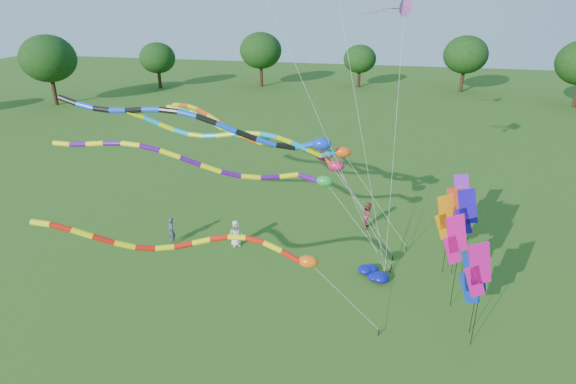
% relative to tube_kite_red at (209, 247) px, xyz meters
% --- Properties ---
extents(ground, '(160.00, 160.00, 0.00)m').
position_rel_tube_kite_red_xyz_m(ground, '(4.47, 2.04, -4.27)').
color(ground, '#285516').
rests_on(ground, ground).
extents(tree_ring, '(115.91, 117.08, 9.65)m').
position_rel_tube_kite_red_xyz_m(tree_ring, '(8.21, 1.68, 1.31)').
color(tree_ring, '#382314').
rests_on(tree_ring, ground).
extents(tube_kite_red, '(12.89, 3.33, 6.27)m').
position_rel_tube_kite_red_xyz_m(tube_kite_red, '(0.00, 0.00, 0.00)').
color(tube_kite_red, black).
rests_on(tube_kite_red, ground).
extents(tube_kite_orange, '(14.10, 5.69, 7.73)m').
position_rel_tube_kite_red_xyz_m(tube_kite_orange, '(-0.08, 9.90, 1.50)').
color(tube_kite_orange, black).
rests_on(tube_kite_orange, ground).
extents(tube_kite_purple, '(16.48, 2.54, 7.68)m').
position_rel_tube_kite_red_xyz_m(tube_kite_purple, '(-1.39, 5.09, 1.54)').
color(tube_kite_purple, black).
rests_on(tube_kite_purple, ground).
extents(tube_kite_blue, '(17.73, 1.66, 9.06)m').
position_rel_tube_kite_red_xyz_m(tube_kite_blue, '(-1.92, 6.89, 2.94)').
color(tube_kite_blue, black).
rests_on(tube_kite_blue, ground).
extents(tube_kite_cyan, '(14.56, 2.50, 8.43)m').
position_rel_tube_kite_red_xyz_m(tube_kite_cyan, '(0.27, 7.45, 2.20)').
color(tube_kite_cyan, black).
rests_on(tube_kite_cyan, ground).
extents(tube_kite_green, '(14.11, 2.83, 6.97)m').
position_rel_tube_kite_red_xyz_m(tube_kite_green, '(-1.12, 13.13, 0.57)').
color(tube_kite_green, black).
rests_on(tube_kite_green, ground).
extents(delta_kite_high_c, '(2.96, 6.64, 13.88)m').
position_rel_tube_kite_red_xyz_m(delta_kite_high_c, '(6.85, 11.94, 8.57)').
color(delta_kite_high_c, black).
rests_on(delta_kite_high_c, ground).
extents(banner_pole_magenta_b, '(1.14, 0.40, 4.87)m').
position_rel_tube_kite_red_xyz_m(banner_pole_magenta_b, '(10.39, 1.51, -0.66)').
color(banner_pole_magenta_b, black).
rests_on(banner_pole_magenta_b, ground).
extents(banner_pole_orange, '(1.13, 0.42, 4.48)m').
position_rel_tube_kite_red_xyz_m(banner_pole_orange, '(9.69, 7.01, -1.06)').
color(banner_pole_orange, black).
rests_on(banner_pole_orange, ground).
extents(banner_pole_red, '(1.15, 0.33, 4.85)m').
position_rel_tube_kite_red_xyz_m(banner_pole_red, '(10.13, 7.09, -0.69)').
color(banner_pole_red, black).
rests_on(banner_pole_red, ground).
extents(banner_pole_violet, '(1.16, 0.28, 3.99)m').
position_rel_tube_kite_red_xyz_m(banner_pole_violet, '(10.99, 11.49, -1.54)').
color(banner_pole_violet, black).
rests_on(banner_pole_violet, ground).
extents(banner_pole_blue_a, '(1.15, 0.32, 3.96)m').
position_rel_tube_kite_red_xyz_m(banner_pole_blue_a, '(10.43, 2.41, -1.57)').
color(banner_pole_blue_a, black).
rests_on(banner_pole_blue_a, ground).
extents(banner_pole_green, '(1.15, 0.31, 4.29)m').
position_rel_tube_kite_red_xyz_m(banner_pole_green, '(10.30, 8.55, -1.24)').
color(banner_pole_green, black).
rests_on(banner_pole_green, ground).
extents(banner_pole_magenta_a, '(1.14, 0.39, 4.75)m').
position_rel_tube_kite_red_xyz_m(banner_pole_magenta_a, '(9.82, 4.13, -0.78)').
color(banner_pole_magenta_a, black).
rests_on(banner_pole_magenta_a, ground).
extents(banner_pole_blue_b, '(1.16, 0.10, 5.00)m').
position_rel_tube_kite_red_xyz_m(banner_pole_blue_b, '(10.56, 6.68, -0.53)').
color(banner_pole_blue_b, black).
rests_on(banner_pole_blue_b, ground).
extents(blue_nylon_heap, '(1.42, 1.08, 0.50)m').
position_rel_tube_kite_red_xyz_m(blue_nylon_heap, '(6.48, 6.30, -4.05)').
color(blue_nylon_heap, '#0B1097').
rests_on(blue_nylon_heap, ground).
extents(person_a, '(0.92, 0.83, 1.58)m').
position_rel_tube_kite_red_xyz_m(person_a, '(-1.48, 7.59, -3.48)').
color(person_a, silver).
rests_on(person_a, ground).
extents(person_b, '(0.69, 0.71, 1.64)m').
position_rel_tube_kite_red_xyz_m(person_b, '(-5.21, 7.04, -3.45)').
color(person_b, '#3D4255').
rests_on(person_b, ground).
extents(person_c, '(0.68, 0.85, 1.68)m').
position_rel_tube_kite_red_xyz_m(person_c, '(5.78, 11.46, -3.43)').
color(person_c, '#91343E').
rests_on(person_c, ground).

